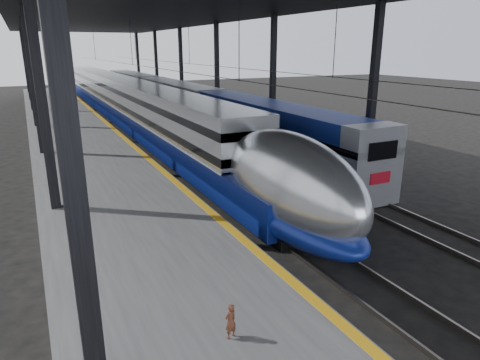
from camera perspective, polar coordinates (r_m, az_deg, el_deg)
ground at (r=15.03m, az=1.50°, el=-9.81°), size 160.00×160.00×0.00m
platform at (r=32.56m, az=-20.99°, el=4.86°), size 6.00×80.00×1.00m
yellow_strip at (r=32.83m, az=-16.22°, el=6.31°), size 0.30×80.00×0.01m
rails at (r=34.27m, az=-7.50°, el=5.70°), size 6.52×80.00×0.16m
canopy at (r=32.94m, az=-12.73°, el=20.80°), size 18.00×75.00×9.47m
tgv_train at (r=41.30m, az=-14.80°, el=9.81°), size 2.85×65.20×4.09m
second_train at (r=42.87m, az=-8.24°, el=10.36°), size 2.65×56.05×3.65m
child at (r=9.35m, az=-1.28°, el=-18.29°), size 0.33×0.27×0.79m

